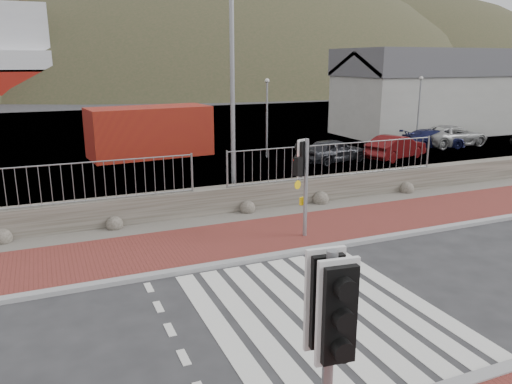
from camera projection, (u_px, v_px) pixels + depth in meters
name	position (u px, v px, depth m)	size (l,w,h in m)	color
ground	(320.00, 312.00, 10.22)	(220.00, 220.00, 0.00)	#28282B
sidewalk_far	(240.00, 240.00, 14.21)	(40.00, 3.00, 0.08)	maroon
kerb_far	(261.00, 258.00, 12.88)	(40.00, 0.25, 0.12)	gray
zebra_crossing	(320.00, 311.00, 10.22)	(4.62, 5.60, 0.01)	silver
gravel_strip	(217.00, 220.00, 15.99)	(40.00, 1.50, 0.06)	#59544C
stone_wall	(209.00, 202.00, 16.60)	(40.00, 0.60, 0.90)	#4E4940
railing	(210.00, 162.00, 16.12)	(18.07, 0.07, 1.22)	gray
quay	(119.00, 134.00, 35.03)	(120.00, 40.00, 0.50)	#4C4C4F
water	(80.00, 100.00, 66.16)	(220.00, 50.00, 0.05)	#3F4C54
harbor_building	(426.00, 92.00, 34.78)	(12.20, 6.20, 5.80)	#9E9E99
hills_backdrop	(117.00, 210.00, 96.81)	(254.00, 90.00, 100.00)	#303620
traffic_signal_near	(329.00, 326.00, 5.27)	(0.47, 0.32, 3.11)	gray
traffic_signal_far	(305.00, 167.00, 13.92)	(0.71, 0.45, 2.90)	gray
streetlight	(235.00, 60.00, 16.70)	(1.79, 0.88, 8.89)	gray
shipping_container	(150.00, 132.00, 26.70)	(6.34, 2.64, 2.64)	#9D2C11
car_a	(334.00, 150.00, 25.21)	(1.43, 3.55, 1.21)	black
car_b	(396.00, 147.00, 26.06)	(1.33, 3.82, 1.26)	#4F0B0C
car_c	(433.00, 139.00, 29.38)	(1.54, 3.79, 1.10)	#14173E
car_d	(452.00, 136.00, 30.06)	(2.08, 4.51, 1.25)	gray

